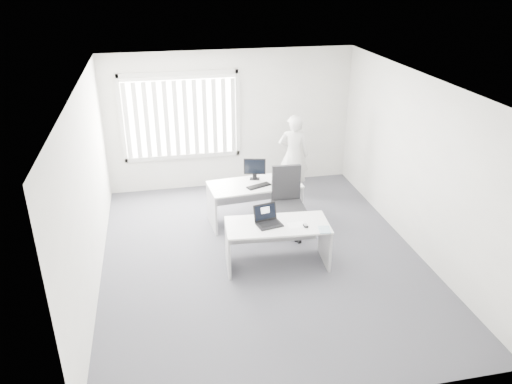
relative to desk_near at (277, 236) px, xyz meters
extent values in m
plane|color=#52525A|center=(-0.18, 0.25, -0.51)|extent=(6.00, 6.00, 0.00)
cube|color=silver|center=(-0.18, 3.25, 0.89)|extent=(5.00, 0.02, 2.80)
cube|color=silver|center=(-0.18, -2.75, 0.89)|extent=(5.00, 0.02, 2.80)
cube|color=silver|center=(-2.68, 0.25, 0.89)|extent=(0.02, 6.00, 2.80)
cube|color=silver|center=(2.32, 0.25, 0.89)|extent=(0.02, 6.00, 2.80)
cube|color=silver|center=(-0.18, 0.25, 2.29)|extent=(5.00, 6.00, 0.02)
cube|color=beige|center=(-1.18, 3.21, 1.04)|extent=(2.32, 0.06, 1.76)
cube|color=white|center=(0.00, 0.00, 0.18)|extent=(1.61, 0.85, 0.03)
cube|color=#ABABAE|center=(-0.76, 0.06, -0.17)|extent=(0.09, 0.67, 0.68)
cube|color=#ABABAE|center=(0.76, -0.06, -0.17)|extent=(0.09, 0.67, 0.68)
cube|color=white|center=(-0.05, 1.50, 0.21)|extent=(1.68, 0.90, 0.03)
cube|color=#ABABAE|center=(-0.83, 1.43, -0.16)|extent=(0.11, 0.70, 0.71)
cube|color=#ABABAE|center=(0.74, 1.57, -0.16)|extent=(0.11, 0.70, 0.71)
cylinder|color=black|center=(0.42, 0.90, -0.47)|extent=(0.71, 0.71, 0.09)
cylinder|color=black|center=(0.42, 0.90, -0.25)|extent=(0.08, 0.08, 0.52)
cube|color=black|center=(0.42, 0.90, 0.01)|extent=(0.55, 0.55, 0.08)
cube|color=black|center=(0.43, 1.13, 0.37)|extent=(0.50, 0.09, 0.62)
imported|color=silver|center=(0.95, 2.49, 0.32)|extent=(0.69, 0.53, 1.66)
cube|color=white|center=(0.28, -0.08, 0.20)|extent=(0.26, 0.19, 0.00)
cube|color=white|center=(0.64, -0.32, 0.20)|extent=(0.20, 0.26, 0.01)
cube|color=black|center=(0.00, 1.37, 0.23)|extent=(0.46, 0.29, 0.02)
camera|label=1|loc=(-1.67, -6.43, 3.80)|focal=35.00mm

